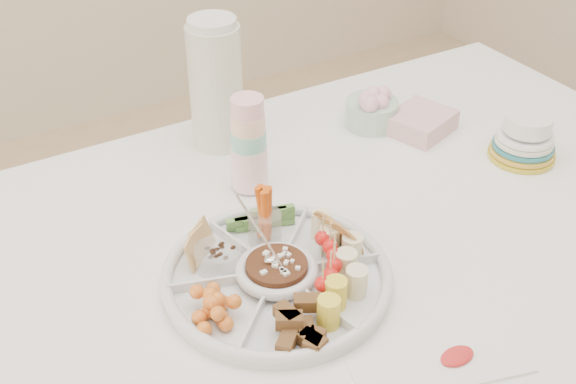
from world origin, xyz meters
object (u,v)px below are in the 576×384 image
plate_stack (525,139)px  thermos (216,83)px  dining_table (352,354)px  party_tray (277,274)px

plate_stack → thermos: bearing=144.3°
dining_table → plate_stack: 0.59m
party_tray → plate_stack: plate_stack is taller
dining_table → thermos: bearing=106.7°
dining_table → plate_stack: plate_stack is taller
thermos → plate_stack: bearing=-35.7°
dining_table → plate_stack: bearing=0.4°
dining_table → plate_stack: (0.42, 0.00, 0.42)m
party_tray → plate_stack: 0.65m
dining_table → plate_stack: size_ratio=10.82×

